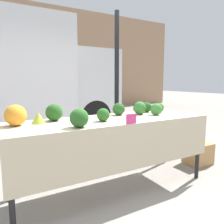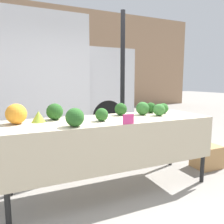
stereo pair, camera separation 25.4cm
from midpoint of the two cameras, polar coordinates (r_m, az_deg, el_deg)
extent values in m
plane|color=gray|center=(2.83, -2.72, -19.28)|extent=(40.00, 40.00, 0.00)
cube|color=#9E7A5B|center=(10.46, -23.95, 12.89)|extent=(16.00, 0.60, 4.60)
cylinder|color=black|center=(3.41, -0.91, 5.89)|extent=(0.07, 0.07, 2.34)
cube|color=silver|center=(5.90, -27.98, 9.84)|extent=(3.00, 2.12, 2.41)
cube|color=silver|center=(6.34, -8.11, 7.44)|extent=(1.24, 1.95, 1.74)
cylinder|color=black|center=(5.56, -5.85, -1.15)|extent=(0.82, 0.22, 0.82)
cylinder|color=black|center=(7.16, -11.45, 0.79)|extent=(0.82, 0.22, 0.82)
cube|color=beige|center=(2.55, -2.85, -2.13)|extent=(2.39, 0.75, 0.03)
cube|color=beige|center=(2.30, 1.42, -9.75)|extent=(2.39, 0.01, 0.47)
cylinder|color=black|center=(2.12, -28.27, -17.55)|extent=(0.05, 0.05, 0.83)
cylinder|color=black|center=(3.11, 19.35, -8.92)|extent=(0.05, 0.05, 0.83)
cylinder|color=black|center=(2.71, -28.66, -11.99)|extent=(0.05, 0.05, 0.83)
cylinder|color=black|center=(3.53, 11.57, -6.58)|extent=(0.05, 0.05, 0.83)
sphere|color=orange|center=(2.38, -26.73, -0.81)|extent=(0.21, 0.21, 0.21)
cone|color=#93B238|center=(2.42, -21.56, -1.46)|extent=(0.15, 0.15, 0.12)
sphere|color=#23511E|center=(2.81, -0.84, 0.76)|extent=(0.16, 0.16, 0.16)
sphere|color=#336B2D|center=(2.88, 4.76, 1.03)|extent=(0.17, 0.17, 0.17)
sphere|color=#23511E|center=(2.52, -17.70, -0.14)|extent=(0.19, 0.19, 0.19)
sphere|color=#285B23|center=(2.11, -12.01, -1.55)|extent=(0.18, 0.18, 0.18)
sphere|color=#2D6628|center=(3.07, 9.83, 1.09)|extent=(0.14, 0.14, 0.14)
sphere|color=#285B23|center=(2.39, -5.39, -0.74)|extent=(0.14, 0.14, 0.14)
sphere|color=#23511E|center=(3.10, 6.70, 1.24)|extent=(0.14, 0.14, 0.14)
sphere|color=#387533|center=(2.86, 9.01, 0.72)|extent=(0.15, 0.15, 0.15)
cube|color=#E53D84|center=(2.24, 1.83, -1.82)|extent=(0.13, 0.01, 0.10)
cube|color=tan|center=(3.71, 19.74, -10.18)|extent=(0.39, 0.32, 0.33)
camera|label=1|loc=(0.13, -92.86, -0.41)|focal=35.00mm
camera|label=2|loc=(0.13, 87.14, 0.41)|focal=35.00mm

